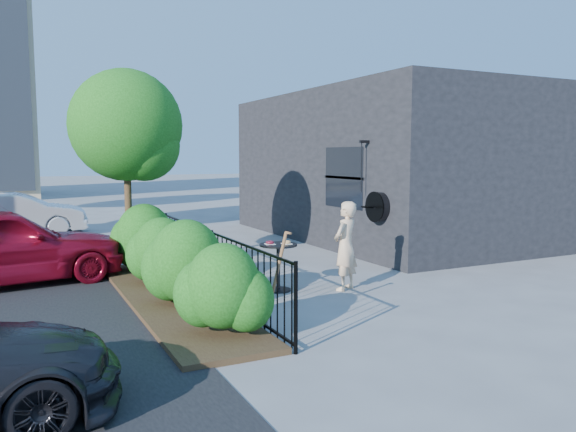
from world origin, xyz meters
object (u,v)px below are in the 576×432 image
patio_tree (130,132)px  woman (345,246)px  shovel (274,284)px  cafe_table (278,258)px  car_silver (18,214)px

patio_tree → woman: bearing=-48.5°
woman → shovel: (-1.96, -1.32, -0.19)m
patio_tree → cafe_table: patio_tree is taller
woman → car_silver: size_ratio=0.41×
cafe_table → shovel: (-0.89, -1.76, 0.02)m
shovel → car_silver: bearing=105.1°
shovel → cafe_table: bearing=63.2°
shovel → car_silver: size_ratio=0.35×
cafe_table → shovel: size_ratio=0.66×
woman → shovel: 2.37m
cafe_table → woman: (1.07, -0.43, 0.20)m
cafe_table → woman: bearing=-22.2°
cafe_table → car_silver: 10.16m
patio_tree → shovel: patio_tree is taller
woman → car_silver: (-4.96, 9.82, -0.14)m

